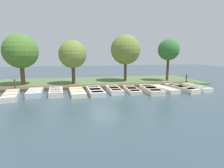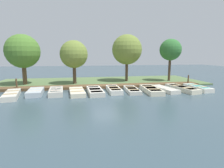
{
  "view_description": "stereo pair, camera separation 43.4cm",
  "coord_description": "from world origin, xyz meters",
  "views": [
    {
      "loc": [
        15.68,
        -2.66,
        3.19
      ],
      "look_at": [
        0.5,
        0.43,
        0.65
      ],
      "focal_mm": 28.0,
      "sensor_mm": 36.0,
      "label": 1
    },
    {
      "loc": [
        15.76,
        -2.23,
        3.19
      ],
      "look_at": [
        0.5,
        0.43,
        0.65
      ],
      "focal_mm": 28.0,
      "sensor_mm": 36.0,
      "label": 2
    }
  ],
  "objects": [
    {
      "name": "ground_plane",
      "position": [
        0.0,
        0.0,
        0.0
      ],
      "size": [
        80.0,
        80.0,
        0.0
      ],
      "primitive_type": "plane",
      "color": "#384C56"
    },
    {
      "name": "shore_bank",
      "position": [
        -5.0,
        0.0,
        0.07
      ],
      "size": [
        8.0,
        24.0,
        0.14
      ],
      "color": "#567042",
      "rests_on": "ground_plane"
    },
    {
      "name": "dock_walkway",
      "position": [
        -1.39,
        0.0,
        0.13
      ],
      "size": [
        1.39,
        20.0,
        0.26
      ],
      "color": "brown",
      "rests_on": "ground_plane"
    },
    {
      "name": "rowboat_0",
      "position": [
        1.48,
        -7.6,
        0.2
      ],
      "size": [
        3.44,
        1.65,
        0.41
      ],
      "rotation": [
        0.0,
        0.0,
        0.21
      ],
      "color": "beige",
      "rests_on": "ground_plane"
    },
    {
      "name": "rowboat_1",
      "position": [
        0.77,
        -6.04,
        0.21
      ],
      "size": [
        2.79,
        1.41,
        0.42
      ],
      "rotation": [
        0.0,
        0.0,
        0.1
      ],
      "color": "#B2BCC1",
      "rests_on": "ground_plane"
    },
    {
      "name": "rowboat_2",
      "position": [
        0.86,
        -4.39,
        0.22
      ],
      "size": [
        2.98,
        1.36,
        0.44
      ],
      "rotation": [
        0.0,
        0.0,
        0.1
      ],
      "color": "beige",
      "rests_on": "ground_plane"
    },
    {
      "name": "rowboat_3",
      "position": [
        1.2,
        -2.66,
        0.18
      ],
      "size": [
        3.19,
        1.45,
        0.37
      ],
      "rotation": [
        0.0,
        0.0,
        0.1
      ],
      "color": "beige",
      "rests_on": "ground_plane"
    },
    {
      "name": "rowboat_4",
      "position": [
        1.17,
        -1.15,
        0.2
      ],
      "size": [
        3.38,
        1.35,
        0.4
      ],
      "rotation": [
        0.0,
        0.0,
        0.05
      ],
      "color": "beige",
      "rests_on": "ground_plane"
    },
    {
      "name": "rowboat_5",
      "position": [
        0.89,
        0.54,
        0.2
      ],
      "size": [
        2.94,
        1.05,
        0.41
      ],
      "rotation": [
        0.0,
        0.0,
        -0.0
      ],
      "color": "silver",
      "rests_on": "ground_plane"
    },
    {
      "name": "rowboat_6",
      "position": [
        1.02,
        2.15,
        0.16
      ],
      "size": [
        3.23,
        1.25,
        0.33
      ],
      "rotation": [
        0.0,
        0.0,
        -0.07
      ],
      "color": "beige",
      "rests_on": "ground_plane"
    },
    {
      "name": "rowboat_7",
      "position": [
        1.55,
        3.74,
        0.21
      ],
      "size": [
        3.55,
        1.46,
        0.42
      ],
      "rotation": [
        0.0,
        0.0,
        -0.08
      ],
      "color": "beige",
      "rests_on": "ground_plane"
    },
    {
      "name": "rowboat_8",
      "position": [
        1.3,
        5.12,
        0.18
      ],
      "size": [
        3.27,
        1.51,
        0.36
      ],
      "rotation": [
        0.0,
        0.0,
        0.16
      ],
      "color": "beige",
      "rests_on": "ground_plane"
    },
    {
      "name": "rowboat_9",
      "position": [
        1.43,
        6.76,
        0.21
      ],
      "size": [
        3.71,
        1.61,
        0.42
      ],
      "rotation": [
        0.0,
        0.0,
        0.15
      ],
      "color": "beige",
      "rests_on": "ground_plane"
    },
    {
      "name": "rowboat_10",
      "position": [
        1.31,
        8.43,
        0.2
      ],
      "size": [
        3.13,
        1.07,
        0.4
      ],
      "rotation": [
        0.0,
        0.0,
        0.02
      ],
      "color": "silver",
      "rests_on": "ground_plane"
    },
    {
      "name": "mooring_post_near",
      "position": [
        -1.31,
        -8.16,
        0.57
      ],
      "size": [
        0.14,
        0.14,
        1.12
      ],
      "color": "brown",
      "rests_on": "ground_plane"
    },
    {
      "name": "mooring_post_far",
      "position": [
        -1.31,
        9.16,
        0.57
      ],
      "size": [
        0.14,
        0.14,
        1.12
      ],
      "color": "brown",
      "rests_on": "ground_plane"
    },
    {
      "name": "park_tree_far_left",
      "position": [
        -3.95,
        -8.2,
        3.59
      ],
      "size": [
        3.48,
        3.48,
        5.36
      ],
      "color": "brown",
      "rests_on": "ground_plane"
    },
    {
      "name": "park_tree_left",
      "position": [
        -3.56,
        -3.0,
        3.29
      ],
      "size": [
        2.95,
        2.95,
        4.79
      ],
      "color": "#4C3828",
      "rests_on": "ground_plane"
    },
    {
      "name": "park_tree_center",
      "position": [
        -4.55,
        3.1,
        3.85
      ],
      "size": [
        3.52,
        3.52,
        5.63
      ],
      "color": "#4C3828",
      "rests_on": "ground_plane"
    },
    {
      "name": "park_tree_right",
      "position": [
        -3.84,
        8.24,
        3.82
      ],
      "size": [
        2.54,
        2.54,
        5.13
      ],
      "color": "#4C3828",
      "rests_on": "ground_plane"
    }
  ]
}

